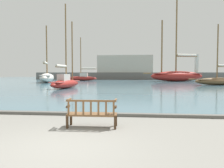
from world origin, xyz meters
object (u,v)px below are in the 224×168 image
park_bench (92,113)px  sailboat_distant_harbor (66,82)px  sailboat_nearest_port (82,77)px  sailboat_far_starboard (47,77)px  sailboat_nearest_starboard (177,75)px  sailboat_centre_channel (218,80)px

park_bench → sailboat_distant_harbor: (-6.29, 16.62, 0.32)m
sailboat_distant_harbor → sailboat_nearest_port: 23.60m
sailboat_far_starboard → sailboat_nearest_starboard: size_ratio=0.63×
park_bench → sailboat_far_starboard: sailboat_far_starboard is taller
sailboat_centre_channel → sailboat_nearest_port: bearing=146.5°
sailboat_distant_harbor → sailboat_centre_channel: 20.78m
sailboat_far_starboard → sailboat_centre_channel: bearing=-12.3°
sailboat_nearest_starboard → sailboat_distant_harbor: size_ratio=1.73×
sailboat_distant_harbor → sailboat_centre_channel: bearing=22.8°
sailboat_nearest_starboard → sailboat_centre_channel: size_ratio=1.92×
park_bench → sailboat_centre_channel: (12.86, 24.69, 0.26)m
sailboat_far_starboard → sailboat_centre_channel: size_ratio=1.21×
sailboat_nearest_starboard → sailboat_nearest_port: (-19.82, 2.53, -0.61)m
sailboat_centre_channel → sailboat_far_starboard: bearing=167.7°
sailboat_far_starboard → sailboat_centre_channel: (27.11, -5.90, -0.30)m
sailboat_centre_channel → sailboat_nearest_port: sailboat_nearest_port is taller
sailboat_nearest_starboard → sailboat_centre_channel: (3.19, -12.68, -0.66)m
park_bench → sailboat_distant_harbor: sailboat_distant_harbor is taller
sailboat_centre_channel → sailboat_nearest_port: size_ratio=0.89×
sailboat_far_starboard → sailboat_nearest_port: bearing=66.3°
sailboat_far_starboard → sailboat_nearest_starboard: bearing=15.8°
sailboat_centre_channel → sailboat_distant_harbor: bearing=-157.2°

